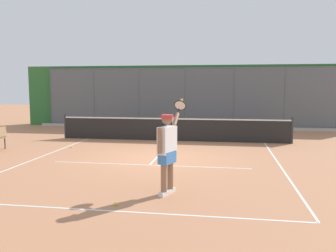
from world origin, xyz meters
TOP-DOWN VIEW (x-y plane):
  - ground_plane at (0.00, 0.00)m, footprint 60.00×60.00m
  - court_line_markings at (0.00, 1.35)m, footprint 7.61×8.65m
  - fence_backdrop at (0.00, -8.94)m, footprint 18.71×1.37m
  - tennis_net at (0.00, -3.70)m, footprint 9.78×0.09m
  - tennis_player at (-0.97, 3.71)m, footprint 0.50×1.41m
  - tennis_ball_near_net at (-0.10, 4.62)m, footprint 0.07×0.07m
  - tennis_ball_near_baseline at (3.50, -1.33)m, footprint 0.07×0.07m

SIDE VIEW (x-z plane):
  - ground_plane at x=0.00m, z-range 0.00..0.00m
  - court_line_markings at x=0.00m, z-range 0.00..0.01m
  - tennis_ball_near_net at x=-0.10m, z-range 0.00..0.07m
  - tennis_ball_near_baseline at x=3.50m, z-range 0.00..0.07m
  - tennis_net at x=0.00m, z-range -0.04..1.03m
  - tennis_player at x=-0.97m, z-range 0.01..2.02m
  - fence_backdrop at x=0.00m, z-range -0.01..3.44m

